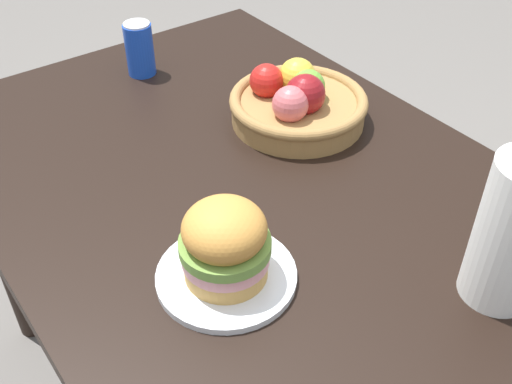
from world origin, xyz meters
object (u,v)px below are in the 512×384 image
plate (226,276)px  fruit_basket (297,102)px  soda_can (140,49)px  sandwich (225,243)px

plate → fruit_basket: size_ratio=0.76×
soda_can → sandwich: bearing=-17.7°
plate → sandwich: 0.07m
plate → sandwich: (-0.00, 0.00, 0.07)m
sandwich → soda_can: 0.70m
fruit_basket → plate: bearing=-52.7°
plate → soda_can: bearing=162.3°
plate → sandwich: size_ratio=1.58×
soda_can → fruit_basket: (0.38, 0.16, -0.02)m
plate → fruit_basket: (-0.29, 0.38, 0.04)m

